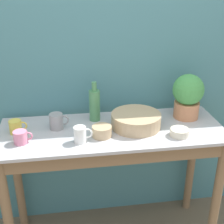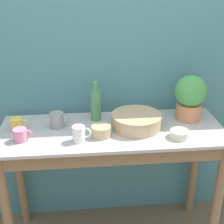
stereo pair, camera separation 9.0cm
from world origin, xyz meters
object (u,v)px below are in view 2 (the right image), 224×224
object	(u,v)px
bottle_tall	(96,104)
mug_white	(79,134)
bowl_small_tan	(101,131)
mug_pink	(21,135)
bowl_wash_large	(136,121)
mug_grey	(57,120)
potted_plant	(190,96)
bowl_small_cream	(179,134)
mug_yellow	(17,124)

from	to	relation	value
bottle_tall	mug_white	distance (m)	0.31
bowl_small_tan	mug_pink	bearing A→B (deg)	-178.42
bottle_tall	bowl_wash_large	bearing A→B (deg)	-29.40
bowl_wash_large	mug_pink	world-z (taller)	bowl_wash_large
bowl_wash_large	bottle_tall	world-z (taller)	bottle_tall
bowl_wash_large	mug_grey	xyz separation A→B (m)	(-0.50, 0.05, 0.01)
potted_plant	mug_grey	distance (m)	0.88
bowl_wash_large	bowl_small_cream	world-z (taller)	bowl_wash_large
potted_plant	bottle_tall	world-z (taller)	potted_plant
bottle_tall	bowl_small_tan	size ratio (longest dim) A/B	2.24
mug_pink	bowl_small_tan	world-z (taller)	mug_pink
bowl_small_tan	bowl_small_cream	world-z (taller)	bowl_small_tan
bowl_wash_large	bowl_small_tan	world-z (taller)	bowl_wash_large
potted_plant	bowl_small_tan	distance (m)	0.64
mug_white	mug_pink	bearing A→B (deg)	173.60
mug_pink	mug_white	world-z (taller)	mug_white
bowl_small_tan	mug_grey	bearing A→B (deg)	152.37
mug_yellow	bowl_small_tan	world-z (taller)	mug_yellow
mug_pink	mug_white	distance (m)	0.34
mug_grey	bowl_small_cream	bearing A→B (deg)	-15.55
bowl_wash_large	bowl_small_cream	xyz separation A→B (m)	(0.24, -0.16, -0.02)
mug_yellow	bowl_small_cream	xyz separation A→B (m)	(0.98, -0.18, -0.02)
mug_yellow	bowl_small_cream	size ratio (longest dim) A/B	0.96
mug_grey	mug_yellow	distance (m)	0.25
bowl_wash_large	mug_pink	distance (m)	0.71
mug_white	bowl_small_tan	bearing A→B (deg)	21.53
bowl_wash_large	mug_yellow	world-z (taller)	bowl_wash_large
mug_yellow	bowl_small_cream	bearing A→B (deg)	-10.62
mug_grey	mug_yellow	bearing A→B (deg)	-175.29
potted_plant	mug_white	world-z (taller)	potted_plant
bowl_small_cream	potted_plant	bearing A→B (deg)	61.95
bottle_tall	mug_white	xyz separation A→B (m)	(-0.11, -0.29, -0.06)
bowl_wash_large	mug_grey	world-z (taller)	mug_grey
potted_plant	bottle_tall	distance (m)	0.62
bottle_tall	bowl_small_cream	bearing A→B (deg)	-31.53
mug_pink	bottle_tall	bearing A→B (deg)	28.60
mug_grey	bowl_small_tan	distance (m)	0.30
bowl_small_tan	bottle_tall	bearing A→B (deg)	94.72
bowl_wash_large	mug_yellow	distance (m)	0.75
bottle_tall	mug_yellow	distance (m)	0.52
bowl_wash_large	mug_grey	size ratio (longest dim) A/B	2.56
bowl_wash_large	mug_pink	bearing A→B (deg)	-171.38
bottle_tall	bowl_small_cream	distance (m)	0.58
mug_grey	mug_yellow	size ratio (longest dim) A/B	1.13
potted_plant	mug_pink	xyz separation A→B (m)	(-1.07, -0.20, -0.12)
mug_pink	bowl_small_tan	size ratio (longest dim) A/B	0.93
bottle_tall	bowl_small_tan	world-z (taller)	bottle_tall
potted_plant	mug_yellow	bearing A→B (deg)	-176.64
potted_plant	bottle_tall	xyz separation A→B (m)	(-0.62, 0.05, -0.05)
mug_white	bowl_small_cream	distance (m)	0.60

